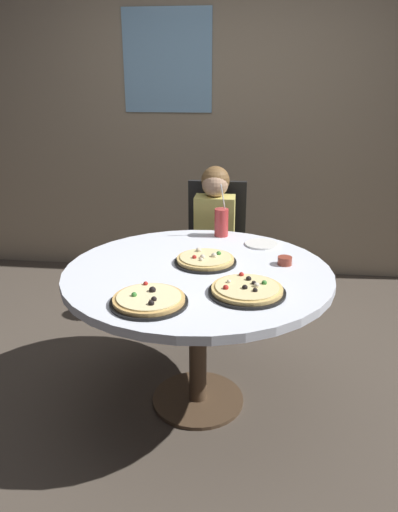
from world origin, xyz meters
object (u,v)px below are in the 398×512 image
(pizza_cheese, at_px, (247,290))
(sauce_bowl, at_px, (285,261))
(pizza_pepperoni, at_px, (149,300))
(pizza_veggie, at_px, (205,260))
(chair_wooden, at_px, (216,244))
(dining_table, at_px, (198,287))
(soda_cup, at_px, (221,222))
(plate_small, at_px, (261,244))
(diner_child, at_px, (213,259))

(pizza_cheese, height_order, sauce_bowl, pizza_cheese)
(pizza_pepperoni, height_order, sauce_bowl, pizza_pepperoni)
(pizza_veggie, bearing_deg, chair_wooden, 91.64)
(dining_table, xyz_separation_m, soda_cup, (0.07, 0.54, 0.17))
(plate_small, bearing_deg, sauce_bowl, -68.66)
(chair_wooden, height_order, pizza_pepperoni, chair_wooden)
(dining_table, bearing_deg, pizza_veggie, 72.93)
(sauce_bowl, bearing_deg, pizza_pepperoni, -138.18)
(chair_wooden, bearing_deg, diner_child, -90.10)
(chair_wooden, relative_size, pizza_veggie, 3.10)
(diner_child, height_order, pizza_pepperoni, diner_child)
(pizza_pepperoni, bearing_deg, sauce_bowl, 41.82)
(soda_cup, bearing_deg, chair_wooden, 98.15)
(pizza_cheese, height_order, plate_small, pizza_cheese)
(pizza_veggie, bearing_deg, plate_small, 48.29)
(pizza_cheese, bearing_deg, pizza_veggie, 122.29)
(diner_child, bearing_deg, pizza_veggie, -87.95)
(plate_small, bearing_deg, pizza_cheese, -95.60)
(chair_wooden, bearing_deg, pizza_pepperoni, -96.05)
(sauce_bowl, bearing_deg, pizza_cheese, -115.86)
(dining_table, distance_m, sauce_bowl, 0.44)
(dining_table, relative_size, soda_cup, 4.19)
(chair_wooden, bearing_deg, soda_cup, -81.85)
(sauce_bowl, height_order, plate_small, sauce_bowl)
(dining_table, height_order, pizza_veggie, pizza_veggie)
(chair_wooden, relative_size, soda_cup, 3.10)
(chair_wooden, relative_size, pizza_pepperoni, 2.98)
(plate_small, bearing_deg, pizza_veggie, -131.71)
(diner_child, relative_size, plate_small, 6.01)
(dining_table, xyz_separation_m, pizza_veggie, (0.03, 0.09, 0.11))
(pizza_veggie, height_order, sauce_bowl, pizza_veggie)
(soda_cup, height_order, plate_small, soda_cup)
(pizza_cheese, bearing_deg, pizza_pepperoni, -159.56)
(chair_wooden, height_order, diner_child, diner_child)
(pizza_pepperoni, height_order, plate_small, pizza_pepperoni)
(pizza_pepperoni, bearing_deg, dining_table, 68.94)
(diner_child, distance_m, plate_small, 0.61)
(diner_child, bearing_deg, sauce_bowl, -60.78)
(pizza_pepperoni, bearing_deg, pizza_veggie, 69.66)
(pizza_veggie, bearing_deg, pizza_pepperoni, -110.34)
(pizza_cheese, xyz_separation_m, pizza_pepperoni, (-0.39, -0.15, -0.00))
(dining_table, relative_size, pizza_cheese, 3.88)
(pizza_veggie, bearing_deg, sauce_bowl, 3.57)
(soda_cup, distance_m, plate_small, 0.28)
(dining_table, xyz_separation_m, diner_child, (-0.00, 0.86, -0.18))
(pizza_pepperoni, bearing_deg, chair_wooden, 83.95)
(chair_wooden, bearing_deg, dining_table, -90.01)
(chair_wooden, distance_m, pizza_pepperoni, 1.46)
(pizza_pepperoni, bearing_deg, diner_child, 83.09)
(chair_wooden, distance_m, plate_small, 0.74)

